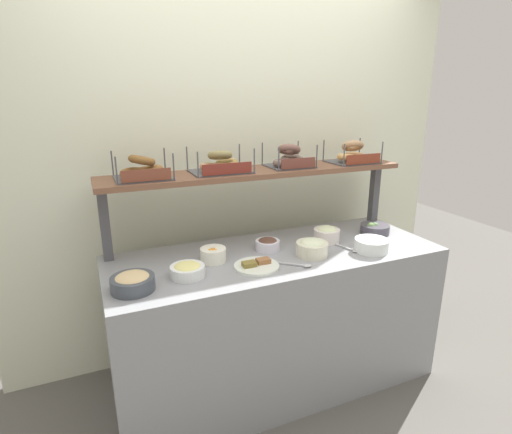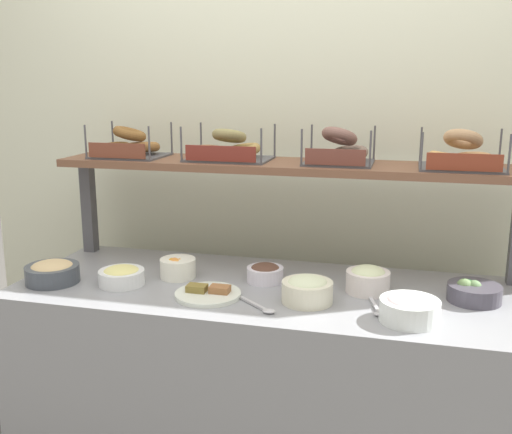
{
  "view_description": "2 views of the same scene",
  "coord_description": "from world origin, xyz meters",
  "views": [
    {
      "loc": [
        -0.95,
        -1.91,
        1.71
      ],
      "look_at": [
        -0.1,
        0.07,
        1.05
      ],
      "focal_mm": 28.48,
      "sensor_mm": 36.0,
      "label": 1
    },
    {
      "loc": [
        0.47,
        -2.02,
        1.6
      ],
      "look_at": [
        -0.06,
        0.04,
        1.1
      ],
      "focal_mm": 41.68,
      "sensor_mm": 36.0,
      "label": 2
    }
  ],
  "objects": [
    {
      "name": "bowl_cream_cheese",
      "position": [
        0.5,
        -0.19,
        0.89
      ],
      "size": [
        0.19,
        0.19,
        0.09
      ],
      "color": "white",
      "rests_on": "deli_counter"
    },
    {
      "name": "bowl_veggie_mix",
      "position": [
        0.72,
        0.05,
        0.88
      ],
      "size": [
        0.18,
        0.18,
        0.08
      ],
      "color": "#44404B",
      "rests_on": "deli_counter"
    },
    {
      "name": "bowl_fruit_salad",
      "position": [
        -0.37,
        0.02,
        0.89
      ],
      "size": [
        0.14,
        0.14,
        0.08
      ],
      "color": "white",
      "rests_on": "deli_counter"
    },
    {
      "name": "bowl_egg_salad",
      "position": [
        -0.54,
        -0.11,
        0.88
      ],
      "size": [
        0.17,
        0.17,
        0.07
      ],
      "color": "white",
      "rests_on": "deli_counter"
    },
    {
      "name": "upper_shelf",
      "position": [
        0.0,
        0.27,
        1.26
      ],
      "size": [
        1.84,
        0.32,
        0.03
      ],
      "primitive_type": "cube",
      "color": "brown",
      "rests_on": "shelf_riser_left"
    },
    {
      "name": "bagel_basket_poppy",
      "position": [
        0.21,
        0.28,
        1.33
      ],
      "size": [
        0.28,
        0.26,
        0.15
      ],
      "color": "#4C4C51",
      "rests_on": "upper_shelf"
    },
    {
      "name": "serving_spoon_by_edge",
      "position": [
        0.4,
        -0.14,
        0.86
      ],
      "size": [
        0.07,
        0.17,
        0.01
      ],
      "color": "#B7B7BC",
      "rests_on": "deli_counter"
    },
    {
      "name": "deli_counter",
      "position": [
        0.0,
        0.0,
        0.42
      ],
      "size": [
        1.88,
        0.7,
        0.85
      ],
      "primitive_type": "cube",
      "color": "gray",
      "rests_on": "ground_plane"
    },
    {
      "name": "back_wall",
      "position": [
        0.0,
        0.55,
        1.2
      ],
      "size": [
        3.08,
        0.06,
        2.4
      ],
      "primitive_type": "cube",
      "color": "silver",
      "rests_on": "ground_plane"
    },
    {
      "name": "bowl_potato_salad",
      "position": [
        0.16,
        -0.11,
        0.9
      ],
      "size": [
        0.18,
        0.18,
        0.09
      ],
      "color": "silver",
      "rests_on": "deli_counter"
    },
    {
      "name": "bagel_basket_sesame",
      "position": [
        0.66,
        0.25,
        1.33
      ],
      "size": [
        0.3,
        0.26,
        0.16
      ],
      "color": "#4C4C51",
      "rests_on": "upper_shelf"
    },
    {
      "name": "bowl_chocolate_spread",
      "position": [
        -0.03,
        0.06,
        0.88
      ],
      "size": [
        0.14,
        0.14,
        0.07
      ],
      "color": "white",
      "rests_on": "deli_counter"
    },
    {
      "name": "bagel_basket_cinnamon_raisin",
      "position": [
        -0.67,
        0.26,
        1.33
      ],
      "size": [
        0.29,
        0.26,
        0.14
      ],
      "color": "#4C4C51",
      "rests_on": "upper_shelf"
    },
    {
      "name": "bowl_hummus",
      "position": [
        -0.8,
        -0.15,
        0.89
      ],
      "size": [
        0.2,
        0.2,
        0.08
      ],
      "color": "#40464F",
      "rests_on": "deli_counter"
    },
    {
      "name": "shelf_riser_left",
      "position": [
        -0.88,
        0.27,
        1.05
      ],
      "size": [
        0.05,
        0.05,
        0.4
      ],
      "primitive_type": "cube",
      "color": "#4C4C51",
      "rests_on": "deli_counter"
    },
    {
      "name": "serving_plate_white",
      "position": [
        -0.19,
        -0.14,
        0.86
      ],
      "size": [
        0.23,
        0.23,
        0.04
      ],
      "color": "white",
      "rests_on": "deli_counter"
    },
    {
      "name": "bagel_basket_everything",
      "position": [
        -0.23,
        0.27,
        1.33
      ],
      "size": [
        0.33,
        0.25,
        0.14
      ],
      "color": "#4C4C51",
      "rests_on": "upper_shelf"
    },
    {
      "name": "bowl_scallion_spread",
      "position": [
        0.36,
        0.04,
        0.9
      ],
      "size": [
        0.16,
        0.16,
        0.1
      ],
      "color": "white",
      "rests_on": "deli_counter"
    },
    {
      "name": "serving_spoon_near_plate",
      "position": [
        0.03,
        -0.22,
        0.86
      ],
      "size": [
        0.15,
        0.12,
        0.01
      ],
      "color": "#B7B7BC",
      "rests_on": "deli_counter"
    }
  ]
}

